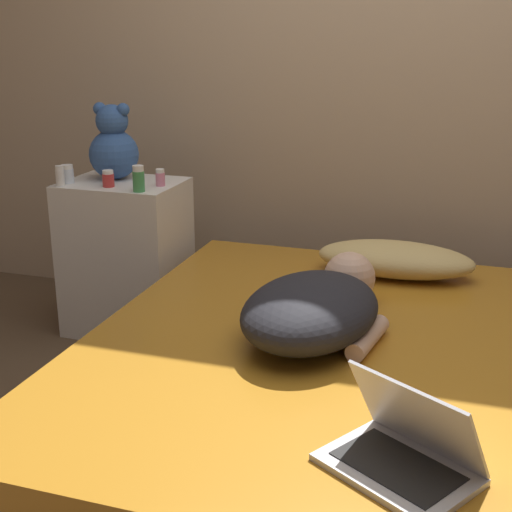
{
  "coord_description": "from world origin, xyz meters",
  "views": [
    {
      "loc": [
        0.32,
        -2.03,
        1.35
      ],
      "look_at": [
        -0.42,
        0.24,
        0.58
      ],
      "focal_mm": 50.0,
      "sensor_mm": 36.0,
      "label": 1
    }
  ],
  "objects_px": {
    "teddy_bear": "(114,146)",
    "bottle_red": "(108,179)",
    "pillow": "(395,259)",
    "laptop": "(404,450)",
    "bottle_white": "(60,176)",
    "person_lying": "(317,307)",
    "bottle_clear": "(67,174)",
    "bottle_green": "(139,179)",
    "bottle_pink": "(160,178)"
  },
  "relations": [
    {
      "from": "person_lying",
      "to": "laptop",
      "type": "height_order",
      "value": "laptop"
    },
    {
      "from": "bottle_white",
      "to": "teddy_bear",
      "type": "bearing_deg",
      "value": 54.69
    },
    {
      "from": "person_lying",
      "to": "laptop",
      "type": "xyz_separation_m",
      "value": [
        0.36,
        -0.66,
        -0.05
      ]
    },
    {
      "from": "person_lying",
      "to": "bottle_pink",
      "type": "xyz_separation_m",
      "value": [
        -0.85,
        0.65,
        0.24
      ]
    },
    {
      "from": "bottle_pink",
      "to": "bottle_white",
      "type": "height_order",
      "value": "bottle_white"
    },
    {
      "from": "person_lying",
      "to": "bottle_green",
      "type": "bearing_deg",
      "value": 158.01
    },
    {
      "from": "laptop",
      "to": "teddy_bear",
      "type": "relative_size",
      "value": 1.19
    },
    {
      "from": "laptop",
      "to": "bottle_clear",
      "type": "xyz_separation_m",
      "value": [
        -1.62,
        1.24,
        0.29
      ]
    },
    {
      "from": "bottle_pink",
      "to": "pillow",
      "type": "bearing_deg",
      "value": 0.17
    },
    {
      "from": "bottle_pink",
      "to": "bottle_white",
      "type": "xyz_separation_m",
      "value": [
        -0.4,
        -0.14,
        0.01
      ]
    },
    {
      "from": "laptop",
      "to": "bottle_green",
      "type": "distance_m",
      "value": 1.74
    },
    {
      "from": "bottle_red",
      "to": "bottle_clear",
      "type": "bearing_deg",
      "value": 176.24
    },
    {
      "from": "person_lying",
      "to": "bottle_clear",
      "type": "distance_m",
      "value": 1.41
    },
    {
      "from": "laptop",
      "to": "bottle_pink",
      "type": "height_order",
      "value": "bottle_pink"
    },
    {
      "from": "teddy_bear",
      "to": "bottle_pink",
      "type": "bearing_deg",
      "value": -15.74
    },
    {
      "from": "bottle_clear",
      "to": "bottle_red",
      "type": "bearing_deg",
      "value": -3.76
    },
    {
      "from": "pillow",
      "to": "laptop",
      "type": "distance_m",
      "value": 1.33
    },
    {
      "from": "person_lying",
      "to": "bottle_green",
      "type": "xyz_separation_m",
      "value": [
        -0.88,
        0.53,
        0.26
      ]
    },
    {
      "from": "pillow",
      "to": "bottle_red",
      "type": "bearing_deg",
      "value": -175.86
    },
    {
      "from": "pillow",
      "to": "bottle_green",
      "type": "xyz_separation_m",
      "value": [
        -1.05,
        -0.13,
        0.28
      ]
    },
    {
      "from": "person_lying",
      "to": "teddy_bear",
      "type": "relative_size",
      "value": 2.28
    },
    {
      "from": "laptop",
      "to": "teddy_bear",
      "type": "bearing_deg",
      "value": 167.68
    },
    {
      "from": "person_lying",
      "to": "bottle_red",
      "type": "height_order",
      "value": "bottle_red"
    },
    {
      "from": "bottle_clear",
      "to": "bottle_green",
      "type": "xyz_separation_m",
      "value": [
        0.37,
        -0.06,
        0.01
      ]
    },
    {
      "from": "bottle_white",
      "to": "bottle_green",
      "type": "xyz_separation_m",
      "value": [
        0.37,
        0.01,
        0.01
      ]
    },
    {
      "from": "person_lying",
      "to": "bottle_pink",
      "type": "relative_size",
      "value": 10.49
    },
    {
      "from": "bottle_clear",
      "to": "bottle_red",
      "type": "relative_size",
      "value": 1.12
    },
    {
      "from": "bottle_pink",
      "to": "bottle_red",
      "type": "relative_size",
      "value": 1.02
    },
    {
      "from": "bottle_pink",
      "to": "bottle_red",
      "type": "xyz_separation_m",
      "value": [
        -0.2,
        -0.09,
        -0.0
      ]
    },
    {
      "from": "bottle_red",
      "to": "bottle_white",
      "type": "bearing_deg",
      "value": -165.37
    },
    {
      "from": "teddy_bear",
      "to": "bottle_white",
      "type": "distance_m",
      "value": 0.28
    },
    {
      "from": "pillow",
      "to": "teddy_bear",
      "type": "xyz_separation_m",
      "value": [
        -1.27,
        0.07,
        0.38
      ]
    },
    {
      "from": "laptop",
      "to": "bottle_green",
      "type": "height_order",
      "value": "bottle_green"
    },
    {
      "from": "bottle_clear",
      "to": "bottle_white",
      "type": "height_order",
      "value": "bottle_white"
    },
    {
      "from": "pillow",
      "to": "bottle_clear",
      "type": "height_order",
      "value": "bottle_clear"
    },
    {
      "from": "laptop",
      "to": "teddy_bear",
      "type": "xyz_separation_m",
      "value": [
        -1.46,
        1.39,
        0.4
      ]
    },
    {
      "from": "laptop",
      "to": "teddy_bear",
      "type": "distance_m",
      "value": 2.05
    },
    {
      "from": "laptop",
      "to": "bottle_red",
      "type": "bearing_deg",
      "value": 170.06
    },
    {
      "from": "pillow",
      "to": "bottle_white",
      "type": "relative_size",
      "value": 7.01
    },
    {
      "from": "teddy_bear",
      "to": "bottle_clear",
      "type": "bearing_deg",
      "value": -137.09
    },
    {
      "from": "bottle_white",
      "to": "bottle_green",
      "type": "relative_size",
      "value": 0.81
    },
    {
      "from": "bottle_red",
      "to": "bottle_white",
      "type": "height_order",
      "value": "bottle_white"
    },
    {
      "from": "teddy_bear",
      "to": "bottle_red",
      "type": "relative_size",
      "value": 4.71
    },
    {
      "from": "pillow",
      "to": "bottle_pink",
      "type": "xyz_separation_m",
      "value": [
        -1.01,
        -0.0,
        0.27
      ]
    },
    {
      "from": "pillow",
      "to": "bottle_white",
      "type": "xyz_separation_m",
      "value": [
        -1.42,
        -0.14,
        0.27
      ]
    },
    {
      "from": "laptop",
      "to": "bottle_pink",
      "type": "distance_m",
      "value": 1.8
    },
    {
      "from": "bottle_red",
      "to": "bottle_green",
      "type": "relative_size",
      "value": 0.65
    },
    {
      "from": "laptop",
      "to": "bottle_red",
      "type": "distance_m",
      "value": 1.89
    },
    {
      "from": "bottle_white",
      "to": "bottle_green",
      "type": "bearing_deg",
      "value": 1.33
    },
    {
      "from": "person_lying",
      "to": "bottle_red",
      "type": "bearing_deg",
      "value": 160.27
    }
  ]
}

